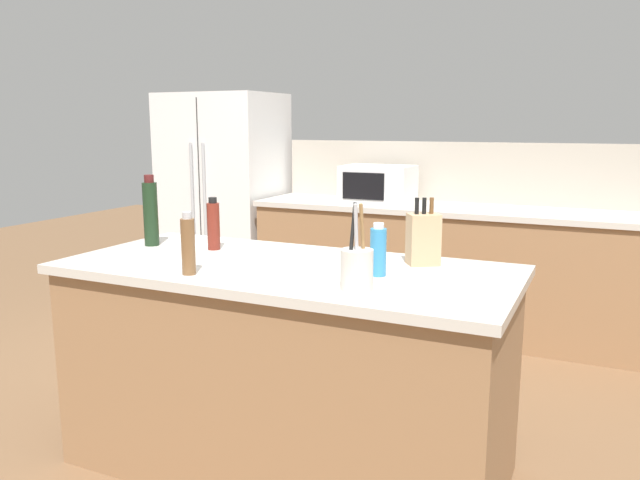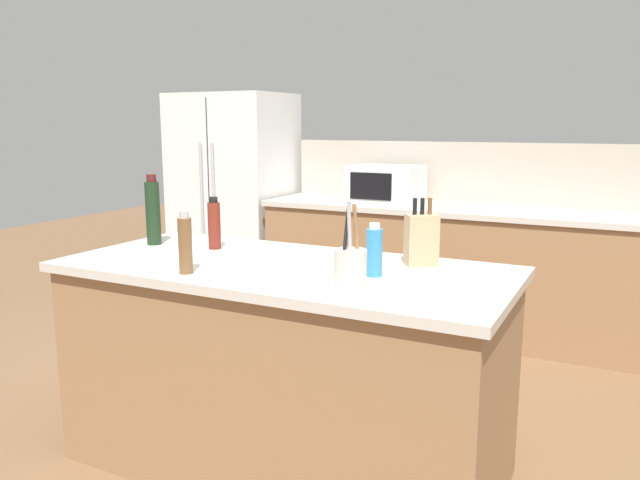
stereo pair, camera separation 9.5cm
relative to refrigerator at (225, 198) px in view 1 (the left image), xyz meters
name	(u,v)px [view 1 (the left image)]	position (x,y,z in m)	size (l,w,h in m)	color
ground_plane	(288,465)	(1.81, -2.25, -0.89)	(14.00, 14.00, 0.00)	brown
back_counter_run	(463,270)	(2.11, -0.05, -0.42)	(3.18, 0.66, 0.94)	#936B47
wall_backsplash	(475,173)	(2.11, 0.27, 0.28)	(3.14, 0.03, 0.46)	#B2A899
kitchen_island	(287,368)	(1.81, -2.25, -0.42)	(1.95, 0.90, 0.94)	#936B47
refrigerator	(225,198)	(0.00, 0.00, 0.00)	(0.96, 0.75, 1.79)	white
microwave	(378,184)	(1.44, -0.05, 0.19)	(0.53, 0.39, 0.28)	white
knife_block	(423,239)	(2.34, -1.99, 0.16)	(0.16, 0.15, 0.29)	tan
utensil_crock	(357,268)	(2.23, -2.49, 0.13)	(0.12, 0.12, 0.32)	beige
vinegar_bottle	(213,225)	(1.34, -2.10, 0.16)	(0.06, 0.06, 0.25)	maroon
pepper_grinder	(188,245)	(1.53, -2.56, 0.16)	(0.06, 0.06, 0.25)	brown
wine_bottle	(151,212)	(1.00, -2.14, 0.21)	(0.07, 0.07, 0.35)	black
dish_soap_bottle	(378,251)	(2.23, -2.26, 0.15)	(0.07, 0.07, 0.21)	#3384BC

